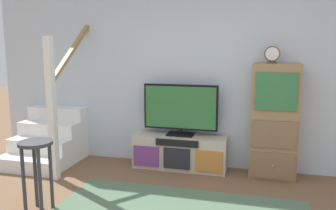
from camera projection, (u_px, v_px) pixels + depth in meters
name	position (u px, v px, depth m)	size (l,w,h in m)	color
back_wall	(206.00, 70.00, 4.76)	(6.40, 0.12, 2.70)	silver
media_console	(180.00, 152.00, 4.77)	(1.29, 0.38, 0.47)	#BCB29E
television	(180.00, 109.00, 4.69)	(1.02, 0.22, 0.70)	black
side_cabinet	(274.00, 122.00, 4.39)	(0.58, 0.38, 1.47)	#93704C
desk_clock	(272.00, 55.00, 4.25)	(0.19, 0.08, 0.21)	#4C3823
staircase	(56.00, 133.00, 5.25)	(1.00, 1.36, 2.20)	white
bar_stool_near	(36.00, 160.00, 3.46)	(0.34, 0.34, 0.74)	#333338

